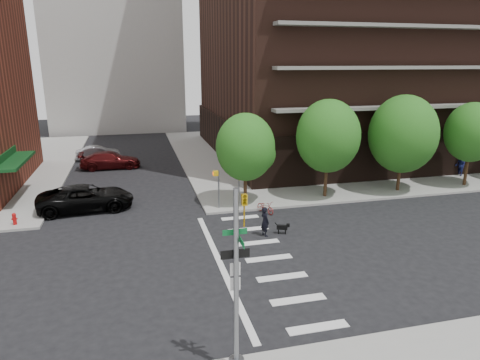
# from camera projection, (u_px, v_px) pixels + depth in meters

# --- Properties ---
(ground) EXTENTS (120.00, 120.00, 0.00)m
(ground) POSITION_uv_depth(u_px,v_px,m) (210.00, 265.00, 20.90)
(ground) COLOR black
(ground) RESTS_ON ground
(sidewalk_ne) EXTENTS (39.00, 33.00, 0.15)m
(sidewalk_ne) POSITION_uv_depth(u_px,v_px,m) (354.00, 150.00, 47.64)
(sidewalk_ne) COLOR gray
(sidewalk_ne) RESTS_ON ground
(crosswalk) EXTENTS (3.85, 13.00, 0.01)m
(crosswalk) POSITION_uv_depth(u_px,v_px,m) (254.00, 260.00, 21.42)
(crosswalk) COLOR silver
(crosswalk) RESTS_ON ground
(tree_a) EXTENTS (4.00, 4.00, 5.90)m
(tree_a) POSITION_uv_depth(u_px,v_px,m) (245.00, 147.00, 28.69)
(tree_a) COLOR #301E11
(tree_a) RESTS_ON sidewalk_ne
(tree_b) EXTENTS (4.50, 4.50, 6.65)m
(tree_b) POSITION_uv_depth(u_px,v_px,m) (328.00, 136.00, 29.96)
(tree_b) COLOR #301E11
(tree_b) RESTS_ON sidewalk_ne
(tree_c) EXTENTS (5.00, 5.00, 6.80)m
(tree_c) POSITION_uv_depth(u_px,v_px,m) (403.00, 134.00, 31.39)
(tree_c) COLOR #301E11
(tree_c) RESTS_ON sidewalk_ne
(tree_d) EXTENTS (4.00, 4.00, 6.20)m
(tree_d) POSITION_uv_depth(u_px,v_px,m) (472.00, 132.00, 32.82)
(tree_d) COLOR #301E11
(tree_d) RESTS_ON sidewalk_ne
(traffic_signal) EXTENTS (0.90, 0.75, 6.00)m
(traffic_signal) POSITION_uv_depth(u_px,v_px,m) (237.00, 296.00, 13.06)
(traffic_signal) COLOR slate
(traffic_signal) RESTS_ON sidewalk_s
(pedestrian_signal) EXTENTS (2.18, 0.67, 2.60)m
(pedestrian_signal) POSITION_uv_depth(u_px,v_px,m) (223.00, 183.00, 28.35)
(pedestrian_signal) COLOR slate
(pedestrian_signal) RESTS_ON sidewalk_ne
(fire_hydrant) EXTENTS (0.24, 0.24, 0.73)m
(fire_hydrant) POSITION_uv_depth(u_px,v_px,m) (14.00, 218.00, 25.58)
(fire_hydrant) COLOR #A50C0C
(fire_hydrant) RESTS_ON sidewalk_nw
(parked_car_black) EXTENTS (3.26, 6.32, 1.70)m
(parked_car_black) POSITION_uv_depth(u_px,v_px,m) (86.00, 198.00, 28.39)
(parked_car_black) COLOR black
(parked_car_black) RESTS_ON ground
(parked_car_maroon) EXTENTS (2.25, 5.44, 1.57)m
(parked_car_maroon) POSITION_uv_depth(u_px,v_px,m) (110.00, 160.00, 39.50)
(parked_car_maroon) COLOR #490E0F
(parked_car_maroon) RESTS_ON ground
(parked_car_silver) EXTENTS (1.78, 4.33, 1.39)m
(parked_car_silver) POSITION_uv_depth(u_px,v_px,m) (98.00, 153.00, 43.04)
(parked_car_silver) COLOR #95959B
(parked_car_silver) RESTS_ON ground
(scooter) EXTENTS (1.13, 1.66, 0.82)m
(scooter) POSITION_uv_depth(u_px,v_px,m) (265.00, 207.00, 28.00)
(scooter) COLOR #9F2A2A
(scooter) RESTS_ON ground
(dog_walker) EXTENTS (0.72, 0.59, 1.71)m
(dog_walker) POSITION_uv_depth(u_px,v_px,m) (265.00, 221.00, 24.23)
(dog_walker) COLOR black
(dog_walker) RESTS_ON ground
(dog) EXTENTS (0.74, 0.45, 0.63)m
(dog) POSITION_uv_depth(u_px,v_px,m) (283.00, 227.00, 24.60)
(dog) COLOR black
(dog) RESTS_ON ground
(pedestrian_far) EXTENTS (1.01, 0.85, 1.87)m
(pedestrian_far) POSITION_uv_depth(u_px,v_px,m) (460.00, 165.00, 36.41)
(pedestrian_far) COLOR navy
(pedestrian_far) RESTS_ON sidewalk_ne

